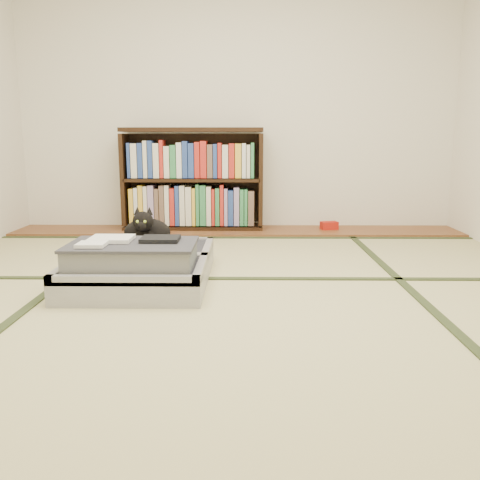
{
  "coord_description": "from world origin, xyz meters",
  "views": [
    {
      "loc": [
        0.09,
        -2.55,
        0.82
      ],
      "look_at": [
        0.05,
        0.35,
        0.25
      ],
      "focal_mm": 38.0,
      "sensor_mm": 36.0,
      "label": 1
    }
  ],
  "objects": [
    {
      "name": "floor",
      "position": [
        0.0,
        0.0,
        0.0
      ],
      "size": [
        4.5,
        4.5,
        0.0
      ],
      "primitive_type": "plane",
      "color": "#CBB887",
      "rests_on": "ground"
    },
    {
      "name": "wood_strip",
      "position": [
        0.0,
        2.0,
        0.01
      ],
      "size": [
        4.0,
        0.5,
        0.02
      ],
      "primitive_type": "cube",
      "color": "brown",
      "rests_on": "ground"
    },
    {
      "name": "red_item",
      "position": [
        0.84,
        2.03,
        0.06
      ],
      "size": [
        0.17,
        0.12,
        0.07
      ],
      "primitive_type": "cube",
      "rotation": [
        0.0,
        0.0,
        0.23
      ],
      "color": "#AD180D",
      "rests_on": "wood_strip"
    },
    {
      "name": "room_shell",
      "position": [
        0.0,
        0.0,
        1.46
      ],
      "size": [
        4.5,
        4.5,
        4.5
      ],
      "color": "white",
      "rests_on": "ground"
    },
    {
      "name": "tatami_borders",
      "position": [
        0.0,
        0.49,
        0.0
      ],
      "size": [
        4.0,
        4.5,
        0.01
      ],
      "color": "#2D381E",
      "rests_on": "ground"
    },
    {
      "name": "bookcase",
      "position": [
        -0.4,
        2.07,
        0.45
      ],
      "size": [
        1.26,
        0.29,
        0.92
      ],
      "color": "black",
      "rests_on": "wood_strip"
    },
    {
      "name": "suitcase",
      "position": [
        -0.53,
        0.32,
        0.11
      ],
      "size": [
        0.77,
        1.03,
        0.3
      ],
      "color": "#A1A1A5",
      "rests_on": "floor"
    },
    {
      "name": "cat",
      "position": [
        -0.54,
        0.61,
        0.25
      ],
      "size": [
        0.34,
        0.35,
        0.28
      ],
      "color": "black",
      "rests_on": "suitcase"
    },
    {
      "name": "cable_coil",
      "position": [
        -0.36,
        0.64,
        0.16
      ],
      "size": [
        0.11,
        0.11,
        0.03
      ],
      "color": "white",
      "rests_on": "suitcase"
    },
    {
      "name": "hanger",
      "position": [
        -0.64,
        -0.04,
        0.01
      ],
      "size": [
        0.36,
        0.19,
        0.01
      ],
      "color": "black",
      "rests_on": "floor"
    }
  ]
}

